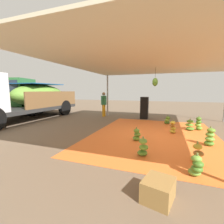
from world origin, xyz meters
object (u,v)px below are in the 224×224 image
Objects in this scene: banana_bunch_3 at (143,148)px; banana_bunch_5 at (137,135)px; banana_bunch_1 at (196,167)px; worker_0 at (104,102)px; crate_0 at (158,190)px; speaker_stack at (144,108)px; banana_bunch_0 at (199,124)px; banana_bunch_4 at (167,120)px; cargo_truck_main at (19,98)px; cargo_truck_far at (31,97)px; banana_bunch_8 at (210,137)px; banana_bunch_7 at (190,125)px; banana_bunch_2 at (173,127)px; banana_bunch_6 at (197,154)px.

banana_bunch_3 is 1.11× the size of banana_bunch_5.
worker_0 is (6.01, 4.40, 0.70)m from banana_bunch_1.
banana_bunch_5 reaches higher than crate_0.
banana_bunch_1 is 0.36× the size of speaker_stack.
banana_bunch_0 is 1.39× the size of banana_bunch_4.
banana_bunch_3 is 0.07× the size of cargo_truck_main.
banana_bunch_5 is (-3.08, 0.95, 0.01)m from banana_bunch_4.
banana_bunch_4 is 9.98m from cargo_truck_far.
banana_bunch_5 is 0.06× the size of cargo_truck_main.
crate_0 is at bearing 155.80° from banana_bunch_8.
banana_bunch_8 is at bearing -51.63° from banana_bunch_3.
banana_bunch_7 is at bearing -134.83° from speaker_stack.
banana_bunch_2 reaches higher than banana_bunch_4.
cargo_truck_main is 8.71m from crate_0.
banana_bunch_1 is 1.26m from banana_bunch_3.
banana_bunch_2 is at bearing 136.29° from banana_bunch_7.
banana_bunch_0 is 1.02× the size of banana_bunch_8.
banana_bunch_0 is at bearing -111.45° from worker_0.
crate_0 is (-2.94, 1.32, -0.09)m from banana_bunch_8.
banana_bunch_6 is 0.38× the size of speaker_stack.
worker_0 is at bearing -53.69° from cargo_truck_main.
banana_bunch_3 is (-3.39, 1.81, -0.05)m from banana_bunch_0.
banana_bunch_5 is at bearing -101.72° from cargo_truck_main.
banana_bunch_6 is at bearing -116.96° from cargo_truck_far.
speaker_stack reaches higher than banana_bunch_0.
banana_bunch_6 is 7.04m from worker_0.
speaker_stack is at bearing -65.99° from cargo_truck_main.
cargo_truck_far is (2.13, 10.75, 0.99)m from banana_bunch_7.
crate_0 is (-5.76, 0.12, -0.03)m from banana_bunch_4.
banana_bunch_5 is at bearing 55.18° from banana_bunch_6.
speaker_stack reaches higher than banana_bunch_6.
banana_bunch_8 is 6.48m from worker_0.
banana_bunch_0 is 3.84m from banana_bunch_3.
banana_bunch_6 is 1.01× the size of banana_bunch_7.
banana_bunch_4 is at bearing -132.68° from speaker_stack.
cargo_truck_main reaches higher than banana_bunch_7.
worker_0 reaches higher than banana_bunch_3.
cargo_truck_far reaches higher than banana_bunch_4.
banana_bunch_2 is at bearing 41.09° from banana_bunch_8.
banana_bunch_0 is 9.05m from cargo_truck_main.
cargo_truck_main reaches higher than banana_bunch_8.
banana_bunch_4 is 3.22m from banana_bunch_5.
speaker_stack is at bearing -89.78° from cargo_truck_far.
banana_bunch_6 is 0.84× the size of banana_bunch_8.
banana_bunch_7 reaches higher than banana_bunch_5.
banana_bunch_2 is 3.27m from speaker_stack.
crate_0 is (-4.79, 1.01, -0.04)m from banana_bunch_7.
banana_bunch_1 is at bearing -111.08° from cargo_truck_main.
cargo_truck_far is at bearing 37.04° from cargo_truck_main.
banana_bunch_7 is 0.31× the size of worker_0.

